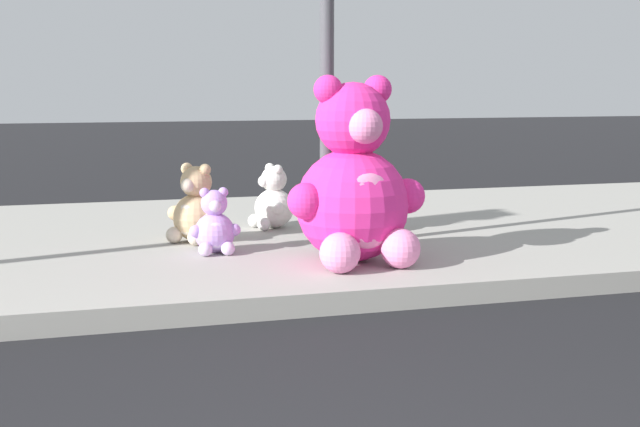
{
  "coord_description": "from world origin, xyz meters",
  "views": [
    {
      "loc": [
        -0.73,
        -1.68,
        1.43
      ],
      "look_at": [
        0.72,
        3.6,
        0.55
      ],
      "focal_mm": 45.53,
      "sensor_mm": 36.0,
      "label": 1
    }
  ],
  "objects_px": {
    "plush_brown": "(365,208)",
    "plush_lavender": "(215,227)",
    "sign_pole": "(327,28)",
    "plush_pink_large": "(355,188)",
    "plush_tan": "(195,210)",
    "plush_white": "(272,202)"
  },
  "relations": [
    {
      "from": "plush_pink_large",
      "to": "plush_brown",
      "type": "bearing_deg",
      "value": 67.79
    },
    {
      "from": "plush_pink_large",
      "to": "plush_tan",
      "type": "relative_size",
      "value": 2.09
    },
    {
      "from": "plush_pink_large",
      "to": "plush_white",
      "type": "distance_m",
      "value": 1.59
    },
    {
      "from": "plush_white",
      "to": "plush_tan",
      "type": "height_order",
      "value": "plush_tan"
    },
    {
      "from": "sign_pole",
      "to": "plush_white",
      "type": "distance_m",
      "value": 1.76
    },
    {
      "from": "plush_brown",
      "to": "plush_lavender",
      "type": "relative_size",
      "value": 1.05
    },
    {
      "from": "plush_pink_large",
      "to": "plush_brown",
      "type": "xyz_separation_m",
      "value": [
        0.46,
        1.14,
        -0.33
      ]
    },
    {
      "from": "plush_tan",
      "to": "plush_pink_large",
      "type": "bearing_deg",
      "value": -46.71
    },
    {
      "from": "plush_pink_large",
      "to": "plush_white",
      "type": "relative_size",
      "value": 2.33
    },
    {
      "from": "sign_pole",
      "to": "plush_tan",
      "type": "distance_m",
      "value": 1.81
    },
    {
      "from": "plush_white",
      "to": "plush_brown",
      "type": "bearing_deg",
      "value": -28.12
    },
    {
      "from": "sign_pole",
      "to": "plush_brown",
      "type": "bearing_deg",
      "value": 47.38
    },
    {
      "from": "plush_pink_large",
      "to": "plush_tan",
      "type": "xyz_separation_m",
      "value": [
        -1.02,
        1.08,
        -0.28
      ]
    },
    {
      "from": "sign_pole",
      "to": "plush_lavender",
      "type": "height_order",
      "value": "sign_pole"
    },
    {
      "from": "plush_pink_large",
      "to": "plush_white",
      "type": "bearing_deg",
      "value": 100.28
    },
    {
      "from": "plush_lavender",
      "to": "plush_pink_large",
      "type": "bearing_deg",
      "value": -31.76
    },
    {
      "from": "plush_brown",
      "to": "sign_pole",
      "type": "bearing_deg",
      "value": -132.62
    },
    {
      "from": "plush_lavender",
      "to": "plush_tan",
      "type": "bearing_deg",
      "value": 99.75
    },
    {
      "from": "plush_brown",
      "to": "plush_white",
      "type": "height_order",
      "value": "plush_white"
    },
    {
      "from": "plush_lavender",
      "to": "plush_tan",
      "type": "height_order",
      "value": "plush_tan"
    },
    {
      "from": "plush_brown",
      "to": "plush_tan",
      "type": "bearing_deg",
      "value": -177.77
    },
    {
      "from": "plush_brown",
      "to": "plush_lavender",
      "type": "xyz_separation_m",
      "value": [
        -1.39,
        -0.56,
        -0.01
      ]
    }
  ]
}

